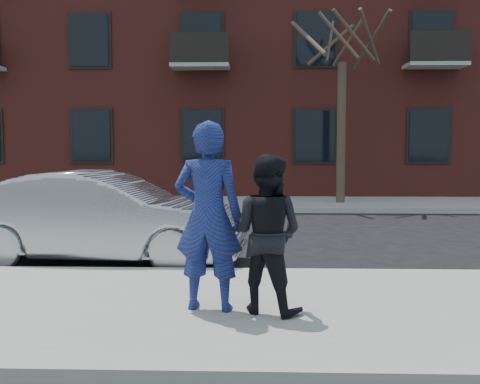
{
  "coord_description": "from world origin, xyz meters",
  "views": [
    {
      "loc": [
        2.02,
        -6.08,
        1.83
      ],
      "look_at": [
        1.8,
        0.4,
        1.31
      ],
      "focal_mm": 42.0,
      "sensor_mm": 36.0,
      "label": 1
    }
  ],
  "objects_px": {
    "man_hoodie": "(208,216)",
    "street_tree": "(343,22)",
    "man_peacoat": "(267,234)",
    "silver_sedan": "(103,218)"
  },
  "relations": [
    {
      "from": "man_hoodie",
      "to": "street_tree",
      "type": "bearing_deg",
      "value": -97.05
    },
    {
      "from": "man_peacoat",
      "to": "silver_sedan",
      "type": "bearing_deg",
      "value": -24.99
    },
    {
      "from": "man_hoodie",
      "to": "man_peacoat",
      "type": "height_order",
      "value": "man_hoodie"
    },
    {
      "from": "silver_sedan",
      "to": "man_peacoat",
      "type": "height_order",
      "value": "man_peacoat"
    },
    {
      "from": "street_tree",
      "to": "silver_sedan",
      "type": "relative_size",
      "value": 1.55
    },
    {
      "from": "street_tree",
      "to": "man_hoodie",
      "type": "height_order",
      "value": "street_tree"
    },
    {
      "from": "street_tree",
      "to": "man_hoodie",
      "type": "xyz_separation_m",
      "value": [
        -3.0,
        -11.39,
        -4.4
      ]
    },
    {
      "from": "silver_sedan",
      "to": "man_hoodie",
      "type": "bearing_deg",
      "value": -142.16
    },
    {
      "from": "street_tree",
      "to": "silver_sedan",
      "type": "distance_m",
      "value": 10.88
    },
    {
      "from": "silver_sedan",
      "to": "man_peacoat",
      "type": "distance_m",
      "value": 3.92
    }
  ]
}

